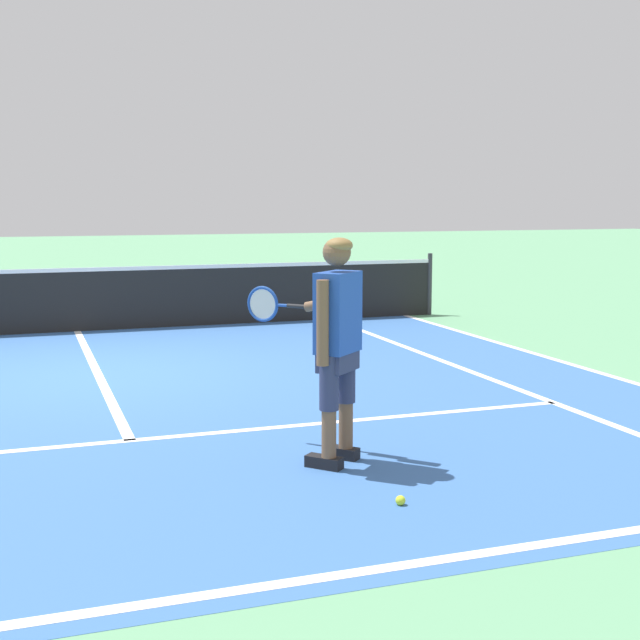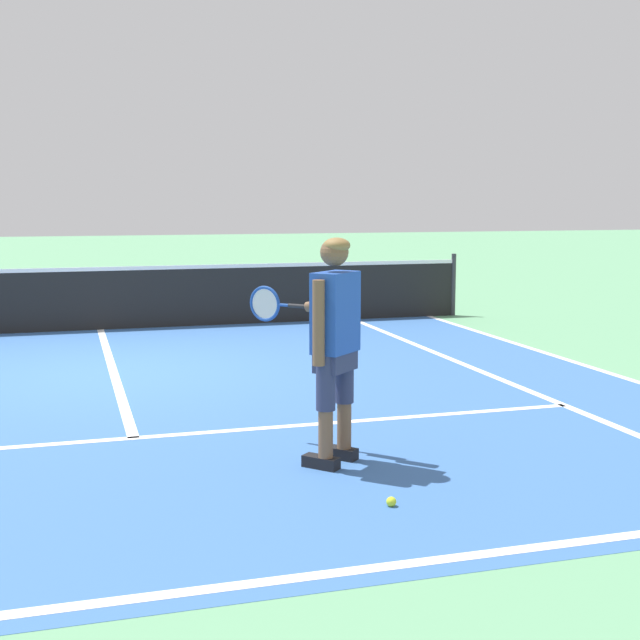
{
  "view_description": "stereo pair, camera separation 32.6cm",
  "coord_description": "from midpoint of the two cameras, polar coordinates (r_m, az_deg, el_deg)",
  "views": [
    {
      "loc": [
        -0.82,
        -10.04,
        1.98
      ],
      "look_at": [
        1.41,
        -3.69,
        1.05
      ],
      "focal_mm": 48.6,
      "sensor_mm": 36.0,
      "label": 1
    },
    {
      "loc": [
        -0.51,
        -10.14,
        1.98
      ],
      "look_at": [
        1.41,
        -3.69,
        1.05
      ],
      "focal_mm": 48.6,
      "sensor_mm": 36.0,
      "label": 2
    }
  ],
  "objects": [
    {
      "name": "court_inner_surface",
      "position": [
        9.1,
        -14.72,
        -4.95
      ],
      "size": [
        10.98,
        9.81,
        0.0
      ],
      "primitive_type": "cube",
      "color": "#3866A8",
      "rests_on": "ground"
    },
    {
      "name": "line_service",
      "position": [
        7.46,
        -13.64,
        -7.72
      ],
      "size": [
        8.23,
        0.1,
        0.01
      ],
      "primitive_type": "cube",
      "color": "white",
      "rests_on": "ground"
    },
    {
      "name": "line_doubles_right",
      "position": [
        10.96,
        15.24,
        -2.78
      ],
      "size": [
        0.1,
        9.41,
        0.01
      ],
      "primitive_type": "cube",
      "color": "white",
      "rests_on": "ground"
    },
    {
      "name": "tennis_ball_near_feet",
      "position": [
        5.8,
        3.69,
        -11.78
      ],
      "size": [
        0.07,
        0.07,
        0.07
      ],
      "primitive_type": "sphere",
      "color": "#CCE02D",
      "rests_on": "ground"
    },
    {
      "name": "tennis_net",
      "position": [
        13.66,
        -16.42,
        1.33
      ],
      "size": [
        11.96,
        0.08,
        1.07
      ],
      "color": "#333338",
      "rests_on": "ground"
    },
    {
      "name": "line_centre_service",
      "position": [
        10.57,
        -15.4,
        -3.18
      ],
      "size": [
        0.1,
        6.4,
        0.01
      ],
      "primitive_type": "cube",
      "color": "white",
      "rests_on": "ground"
    },
    {
      "name": "line_baseline",
      "position": [
        4.64,
        -9.7,
        -17.46
      ],
      "size": [
        10.98,
        0.1,
        0.01
      ],
      "primitive_type": "cube",
      "color": "white",
      "rests_on": "ground"
    },
    {
      "name": "tennis_player",
      "position": [
        6.44,
        -0.46,
        -0.98
      ],
      "size": [
        0.71,
        1.17,
        1.71
      ],
      "color": "black",
      "rests_on": "ground"
    },
    {
      "name": "ground_plane",
      "position": [
        10.31,
        -15.29,
        -3.48
      ],
      "size": [
        80.0,
        80.0,
        0.0
      ],
      "primitive_type": "plane",
      "color": "#609E70"
    },
    {
      "name": "line_singles_right",
      "position": [
        10.25,
        8.88,
        -3.33
      ],
      "size": [
        0.1,
        9.41,
        0.01
      ],
      "primitive_type": "cube",
      "color": "white",
      "rests_on": "ground"
    }
  ]
}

